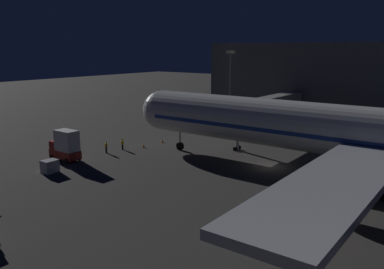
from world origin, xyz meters
name	(u,v)px	position (x,y,z in m)	size (l,w,h in m)	color
ground_plane	(270,167)	(0.00, 0.00, 0.00)	(320.00, 320.00, 0.00)	#383533
airliner_at_gate	(384,137)	(0.00, 13.28, 5.74)	(58.50, 70.20, 18.67)	silver
jet_bridge	(262,106)	(-12.86, -7.95, 5.83)	(24.20, 3.40, 7.36)	#9E9E99
apron_floodlight_mast	(231,80)	(-25.50, -21.67, 8.74)	(2.90, 0.50, 14.72)	#59595E
catering_truck	(65,146)	(13.92, -23.94, 2.10)	(2.36, 4.63, 4.27)	maroon
baggage_container_near_belt	(50,166)	(18.57, -20.83, 0.80)	(1.83, 1.50, 1.60)	#B7BABF
ground_crew_near_nose_gear	(106,147)	(7.89, -22.57, 0.96)	(0.40, 0.40, 1.74)	black
ground_crew_marshaller_fwd	(122,144)	(5.04, -22.13, 0.93)	(0.40, 0.40, 1.69)	black
traffic_cone_nose_port	(162,141)	(-2.20, -20.43, 0.28)	(0.36, 0.36, 0.55)	orange
traffic_cone_nose_starboard	(144,146)	(2.20, -20.43, 0.28)	(0.36, 0.36, 0.55)	orange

